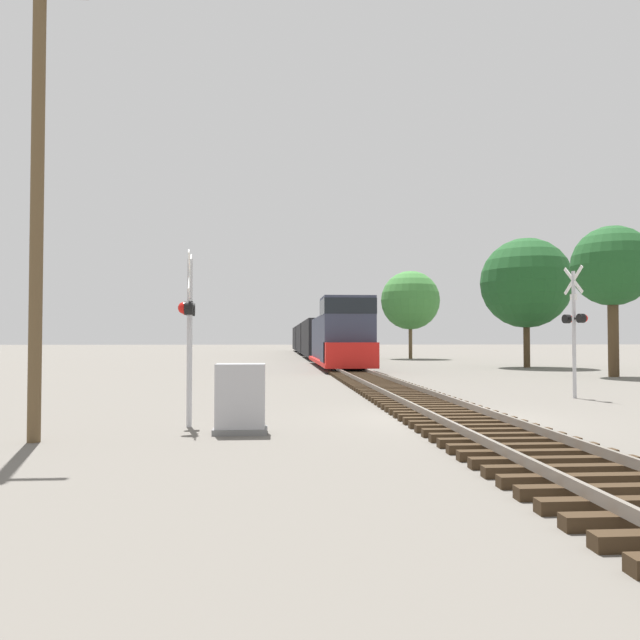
{
  "coord_description": "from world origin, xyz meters",
  "views": [
    {
      "loc": [
        -4.18,
        -14.84,
        1.93
      ],
      "look_at": [
        -2.3,
        11.57,
        2.74
      ],
      "focal_mm": 35.0,
      "sensor_mm": 36.0,
      "label": 1
    }
  ],
  "objects_px": {
    "utility_pole": "(37,190)",
    "tree_far_right": "(612,267)",
    "crossing_signal_near": "(188,320)",
    "tree_deep_background": "(410,300)",
    "tree_mid_background": "(526,283)",
    "crossing_signal_far": "(575,323)",
    "relay_cabinet": "(240,399)",
    "freight_train": "(314,339)"
  },
  "relations": [
    {
      "from": "utility_pole",
      "to": "tree_far_right",
      "type": "xyz_separation_m",
      "value": [
        21.75,
        18.66,
        0.88
      ]
    },
    {
      "from": "crossing_signal_near",
      "to": "tree_deep_background",
      "type": "xyz_separation_m",
      "value": [
        14.99,
        45.86,
        3.34
      ]
    },
    {
      "from": "crossing_signal_near",
      "to": "tree_mid_background",
      "type": "height_order",
      "value": "tree_mid_background"
    },
    {
      "from": "crossing_signal_far",
      "to": "tree_mid_background",
      "type": "xyz_separation_m",
      "value": [
        7.22,
        21.42,
        3.28
      ]
    },
    {
      "from": "crossing_signal_far",
      "to": "tree_deep_background",
      "type": "distance_m",
      "value": 40.3
    },
    {
      "from": "utility_pole",
      "to": "tree_mid_background",
      "type": "bearing_deg",
      "value": 53.54
    },
    {
      "from": "tree_mid_background",
      "to": "relay_cabinet",
      "type": "bearing_deg",
      "value": -122.03
    },
    {
      "from": "freight_train",
      "to": "utility_pole",
      "type": "distance_m",
      "value": 57.14
    },
    {
      "from": "relay_cabinet",
      "to": "tree_mid_background",
      "type": "distance_m",
      "value": 33.77
    },
    {
      "from": "crossing_signal_far",
      "to": "relay_cabinet",
      "type": "height_order",
      "value": "crossing_signal_far"
    },
    {
      "from": "utility_pole",
      "to": "crossing_signal_far",
      "type": "bearing_deg",
      "value": 28.27
    },
    {
      "from": "utility_pole",
      "to": "tree_deep_background",
      "type": "distance_m",
      "value": 50.86
    },
    {
      "from": "crossing_signal_near",
      "to": "utility_pole",
      "type": "xyz_separation_m",
      "value": [
        -2.59,
        -1.85,
        2.4
      ]
    },
    {
      "from": "tree_mid_background",
      "to": "crossing_signal_far",
      "type": "bearing_deg",
      "value": -108.63
    },
    {
      "from": "relay_cabinet",
      "to": "utility_pole",
      "type": "xyz_separation_m",
      "value": [
        -3.8,
        -0.8,
        4.05
      ]
    },
    {
      "from": "utility_pole",
      "to": "tree_far_right",
      "type": "distance_m",
      "value": 28.67
    },
    {
      "from": "relay_cabinet",
      "to": "utility_pole",
      "type": "height_order",
      "value": "utility_pole"
    },
    {
      "from": "crossing_signal_near",
      "to": "tree_mid_background",
      "type": "bearing_deg",
      "value": 141.24
    },
    {
      "from": "tree_mid_background",
      "to": "tree_deep_background",
      "type": "bearing_deg",
      "value": 101.92
    },
    {
      "from": "crossing_signal_near",
      "to": "freight_train",
      "type": "bearing_deg",
      "value": 169.62
    },
    {
      "from": "crossing_signal_near",
      "to": "tree_far_right",
      "type": "distance_m",
      "value": 25.7
    },
    {
      "from": "tree_far_right",
      "to": "tree_deep_background",
      "type": "height_order",
      "value": "tree_deep_background"
    },
    {
      "from": "utility_pole",
      "to": "tree_far_right",
      "type": "height_order",
      "value": "utility_pole"
    },
    {
      "from": "tree_far_right",
      "to": "tree_deep_background",
      "type": "distance_m",
      "value": 29.35
    },
    {
      "from": "freight_train",
      "to": "relay_cabinet",
      "type": "xyz_separation_m",
      "value": [
        -4.9,
        -55.61,
        -1.25
      ]
    },
    {
      "from": "utility_pole",
      "to": "tree_mid_background",
      "type": "xyz_separation_m",
      "value": [
        21.51,
        29.1,
        0.98
      ]
    },
    {
      "from": "tree_far_right",
      "to": "tree_deep_background",
      "type": "xyz_separation_m",
      "value": [
        -4.17,
        29.06,
        0.06
      ]
    },
    {
      "from": "freight_train",
      "to": "tree_deep_background",
      "type": "relative_size",
      "value": 8.24
    },
    {
      "from": "utility_pole",
      "to": "tree_mid_background",
      "type": "height_order",
      "value": "utility_pole"
    },
    {
      "from": "tree_far_right",
      "to": "freight_train",
      "type": "bearing_deg",
      "value": 109.08
    },
    {
      "from": "tree_deep_background",
      "to": "freight_train",
      "type": "bearing_deg",
      "value": 135.63
    },
    {
      "from": "crossing_signal_near",
      "to": "utility_pole",
      "type": "relative_size",
      "value": 0.42
    },
    {
      "from": "crossing_signal_far",
      "to": "tree_mid_background",
      "type": "distance_m",
      "value": 22.85
    },
    {
      "from": "tree_deep_background",
      "to": "tree_far_right",
      "type": "bearing_deg",
      "value": -81.83
    },
    {
      "from": "crossing_signal_far",
      "to": "tree_mid_background",
      "type": "relative_size",
      "value": 0.49
    },
    {
      "from": "freight_train",
      "to": "crossing_signal_far",
      "type": "bearing_deg",
      "value": -83.46
    },
    {
      "from": "crossing_signal_near",
      "to": "tree_deep_background",
      "type": "bearing_deg",
      "value": 157.91
    },
    {
      "from": "freight_train",
      "to": "tree_mid_background",
      "type": "bearing_deg",
      "value": -64.86
    },
    {
      "from": "tree_far_right",
      "to": "crossing_signal_near",
      "type": "bearing_deg",
      "value": -138.75
    },
    {
      "from": "relay_cabinet",
      "to": "tree_far_right",
      "type": "height_order",
      "value": "tree_far_right"
    },
    {
      "from": "tree_mid_background",
      "to": "tree_far_right",
      "type": "bearing_deg",
      "value": -88.65
    },
    {
      "from": "crossing_signal_far",
      "to": "utility_pole",
      "type": "height_order",
      "value": "utility_pole"
    }
  ]
}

